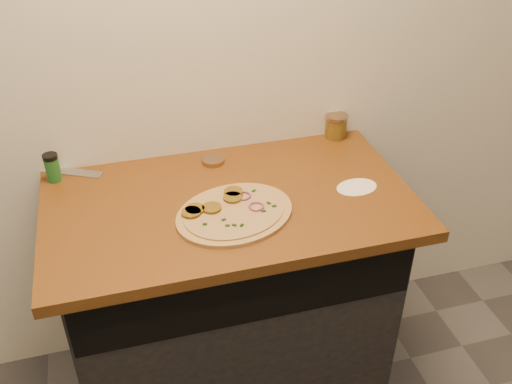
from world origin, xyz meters
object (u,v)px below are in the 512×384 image
object	(u,v)px
chefs_knife	(51,169)
spice_shaker	(52,167)
salsa_jar	(336,126)
pizza	(233,212)

from	to	relation	value
chefs_knife	spice_shaker	xyz separation A→B (m)	(0.02, -0.07, 0.04)
chefs_knife	salsa_jar	distance (m)	1.06
salsa_jar	spice_shaker	size ratio (longest dim) A/B	0.92
pizza	chefs_knife	size ratio (longest dim) A/B	1.58
pizza	spice_shaker	distance (m)	0.65
pizza	chefs_knife	bearing A→B (deg)	142.61
spice_shaker	chefs_knife	bearing A→B (deg)	102.92
chefs_knife	salsa_jar	size ratio (longest dim) A/B	3.27
pizza	salsa_jar	world-z (taller)	salsa_jar
pizza	spice_shaker	xyz separation A→B (m)	(-0.54, 0.36, 0.04)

